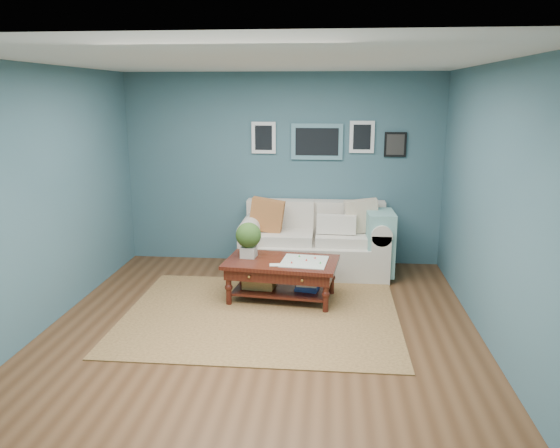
# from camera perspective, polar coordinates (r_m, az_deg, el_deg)

# --- Properties ---
(room_shell) EXTENTS (5.00, 5.02, 2.70)m
(room_shell) POSITION_cam_1_polar(r_m,az_deg,el_deg) (5.41, -1.94, 2.34)
(room_shell) COLOR brown
(room_shell) RESTS_ON ground
(area_rug) EXTENTS (3.02, 2.42, 0.01)m
(area_rug) POSITION_cam_1_polar(r_m,az_deg,el_deg) (6.16, -1.97, -9.46)
(area_rug) COLOR brown
(area_rug) RESTS_ON ground
(loveseat) EXTENTS (2.04, 0.93, 1.05)m
(loveseat) POSITION_cam_1_polar(r_m,az_deg,el_deg) (7.50, 4.31, -1.84)
(loveseat) COLOR beige
(loveseat) RESTS_ON ground
(coffee_table) EXTENTS (1.38, 0.90, 0.91)m
(coffee_table) POSITION_cam_1_polar(r_m,az_deg,el_deg) (6.48, -0.43, -4.48)
(coffee_table) COLOR black
(coffee_table) RESTS_ON ground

